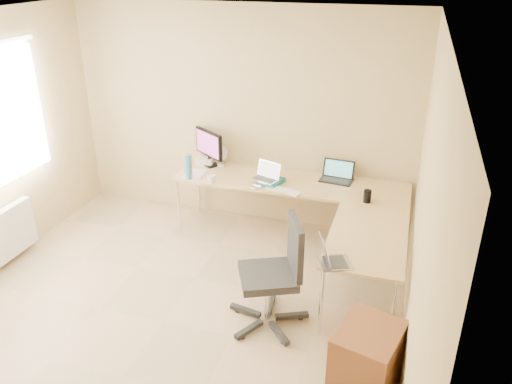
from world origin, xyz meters
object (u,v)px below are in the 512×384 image
(desk_return, at_px, (364,269))
(cabinet, at_px, (366,369))
(desk_main, at_px, (289,210))
(water_bottle, at_px, (188,167))
(laptop_black, at_px, (337,172))
(office_chair, at_px, (268,276))
(desk_fan, at_px, (221,156))
(monitor, at_px, (209,148))
(keyboard, at_px, (283,191))
(laptop_center, at_px, (265,172))
(mug, at_px, (211,179))
(laptop_return, at_px, (336,253))

(desk_return, relative_size, cabinet, 1.87)
(desk_main, bearing_deg, water_bottle, -166.10)
(laptop_black, bearing_deg, cabinet, -69.52)
(water_bottle, bearing_deg, office_chair, -44.50)
(desk_fan, distance_m, office_chair, 2.11)
(desk_return, relative_size, monitor, 2.56)
(keyboard, bearing_deg, monitor, 172.23)
(laptop_black, distance_m, desk_fan, 1.41)
(water_bottle, distance_m, desk_fan, 0.52)
(laptop_center, relative_size, laptop_black, 0.83)
(keyboard, relative_size, water_bottle, 1.38)
(laptop_black, distance_m, mug, 1.42)
(desk_return, bearing_deg, water_bottle, 161.05)
(desk_main, xyz_separation_m, water_bottle, (-1.13, -0.28, 0.51))
(laptop_center, relative_size, office_chair, 0.29)
(laptop_black, distance_m, water_bottle, 1.68)
(desk_return, bearing_deg, mug, 158.87)
(monitor, distance_m, laptop_black, 1.56)
(laptop_center, bearing_deg, laptop_return, -33.56)
(desk_main, relative_size, laptop_black, 7.37)
(mug, distance_m, laptop_return, 2.04)
(desk_main, bearing_deg, cabinet, -63.79)
(laptop_center, xyz_separation_m, desk_fan, (-0.67, 0.36, -0.02))
(mug, xyz_separation_m, laptop_return, (1.61, -1.26, 0.06))
(keyboard, bearing_deg, desk_return, -18.48)
(monitor, xyz_separation_m, keyboard, (1.05, -0.49, -0.21))
(water_bottle, relative_size, office_chair, 0.28)
(monitor, bearing_deg, desk_fan, 38.09)
(water_bottle, height_order, cabinet, water_bottle)
(keyboard, bearing_deg, desk_fan, 168.44)
(laptop_center, relative_size, keyboard, 0.75)
(desk_main, xyz_separation_m, laptop_black, (0.50, 0.16, 0.48))
(mug, bearing_deg, laptop_black, 18.73)
(keyboard, xyz_separation_m, water_bottle, (-1.12, 0.02, 0.14))
(monitor, bearing_deg, laptop_return, -9.41)
(cabinet, bearing_deg, desk_main, 130.77)
(laptop_center, bearing_deg, office_chair, -52.34)
(desk_fan, height_order, cabinet, desk_fan)
(mug, xyz_separation_m, water_bottle, (-0.28, 0.02, 0.10))
(laptop_center, height_order, mug, laptop_center)
(desk_return, bearing_deg, cabinet, -83.34)
(desk_return, relative_size, laptop_return, 4.29)
(monitor, bearing_deg, laptop_black, 33.05)
(laptop_black, relative_size, desk_fan, 1.46)
(laptop_return, bearing_deg, monitor, 23.40)
(desk_return, bearing_deg, desk_fan, 147.62)
(keyboard, height_order, water_bottle, water_bottle)
(monitor, relative_size, laptop_black, 1.41)
(monitor, xyz_separation_m, laptop_center, (0.81, -0.35, -0.07))
(laptop_center, height_order, laptop_black, laptop_center)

